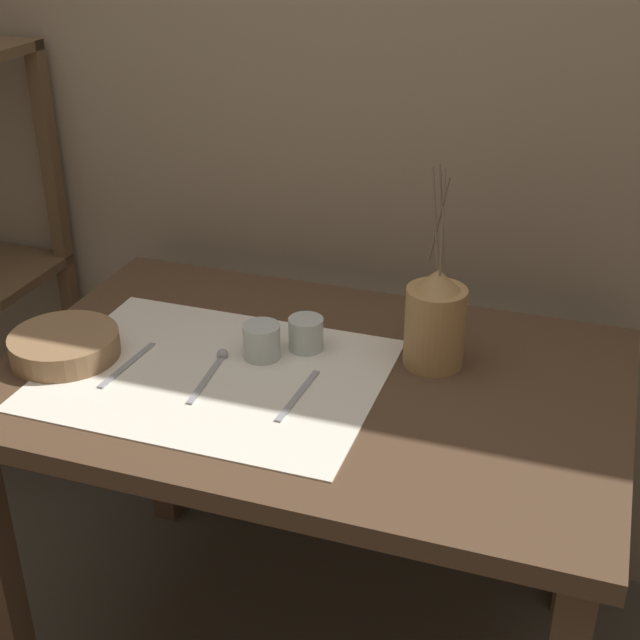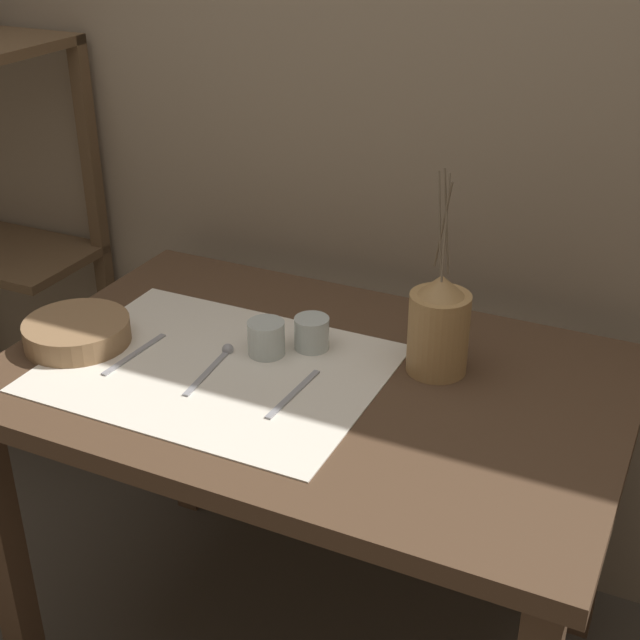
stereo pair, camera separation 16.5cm
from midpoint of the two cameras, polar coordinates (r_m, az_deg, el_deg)
stone_wall_back at (r=1.99m, az=1.83°, el=15.06°), size 7.00×0.06×2.40m
wooden_table at (r=1.77m, az=-3.30°, el=-6.28°), size 1.20×0.79×0.74m
linen_cloth at (r=1.73m, az=-9.53°, el=-3.51°), size 0.64×0.49×0.00m
pitcher_with_flowers at (r=1.71m, az=4.65°, el=-0.12°), size 0.12×0.12×0.40m
wooden_bowl at (r=1.85m, az=-18.51°, el=-1.65°), size 0.21×0.21×0.05m
glass_tumbler_near at (r=1.76m, az=-6.44°, el=-1.42°), size 0.07×0.07×0.07m
glass_tumbler_far at (r=1.78m, az=-3.56°, el=-0.94°), size 0.07×0.07×0.07m
fork_inner at (r=1.79m, az=-14.83°, el=-2.86°), size 0.02×0.18×0.00m
spoon_inner at (r=1.76m, az=-9.28°, el=-2.81°), size 0.03×0.20×0.02m
knife_center at (r=1.64m, az=-4.31°, el=-4.91°), size 0.02×0.18×0.00m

